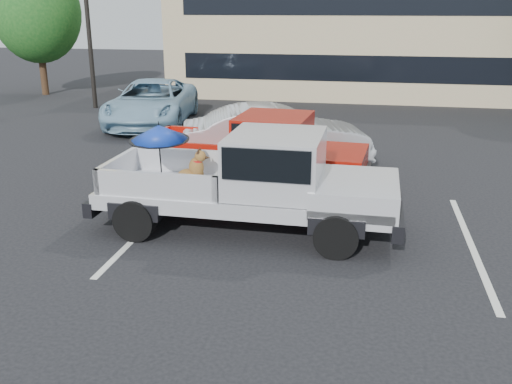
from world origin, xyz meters
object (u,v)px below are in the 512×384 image
at_px(silver_pickup, 263,177).
at_px(red_pickup, 267,150).
at_px(silver_sedan, 277,137).
at_px(blue_suv, 152,103).
at_px(tree_left, 37,13).

relative_size(silver_pickup, red_pickup, 1.05).
height_order(silver_pickup, silver_sedan, silver_pickup).
distance_m(red_pickup, blue_suv, 8.57).
bearing_deg(red_pickup, silver_pickup, -77.22).
height_order(red_pickup, silver_sedan, red_pickup).
bearing_deg(silver_pickup, silver_sedan, 96.75).
relative_size(tree_left, blue_suv, 1.08).
xyz_separation_m(red_pickup, silver_sedan, (-0.09, 2.03, -0.15)).
height_order(silver_sedan, blue_suv, silver_sedan).
bearing_deg(tree_left, silver_pickup, -48.62).
height_order(red_pickup, blue_suv, red_pickup).
bearing_deg(silver_sedan, red_pickup, 165.25).
bearing_deg(tree_left, red_pickup, -44.22).
height_order(tree_left, red_pickup, tree_left).
bearing_deg(red_pickup, tree_left, 140.48).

